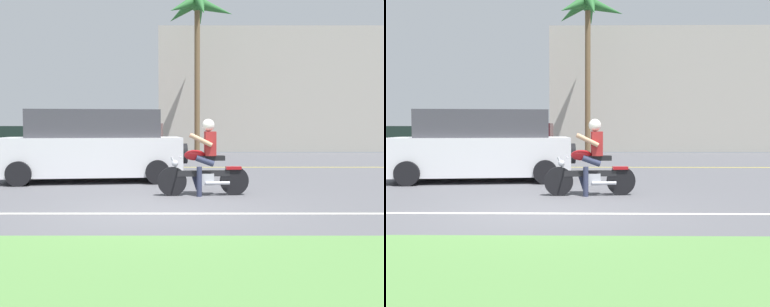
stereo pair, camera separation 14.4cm
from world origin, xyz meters
The scene contains 9 objects.
ground centered at (0.00, 3.00, -0.02)m, with size 56.00×30.00×0.04m, color #545459.
grass_median centered at (0.00, -4.10, 0.03)m, with size 56.00×3.80×0.06m, color #548442.
lane_line_near centered at (0.00, -0.39, 0.00)m, with size 50.40×0.12×0.01m, color silver.
lane_line_far centered at (0.00, 8.58, 0.00)m, with size 50.40×0.12×0.01m, color yellow.
motorcyclist centered at (0.90, 1.69, 0.71)m, with size 2.01×0.66×1.68m.
suv_nearby centered at (-2.10, 4.35, 0.96)m, with size 5.20×2.57×1.97m.
parked_car_1 centered at (-2.33, 13.88, 0.78)m, with size 4.44×2.10×1.69m.
palm_tree_0 centered at (0.87, 16.23, 7.46)m, with size 3.84×3.96×8.80m.
building_far centered at (6.10, 21.00, 3.79)m, with size 14.97×4.00×7.59m, color #A8A399.
Camera 1 is at (0.63, -8.05, 1.50)m, focal length 41.71 mm.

